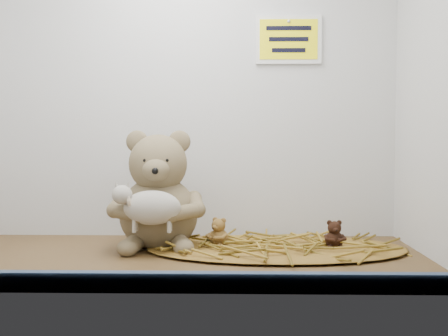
{
  "coord_description": "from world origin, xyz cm",
  "views": [
    {
      "loc": [
        15.6,
        -128.02,
        27.54
      ],
      "look_at": [
        12.68,
        3.68,
        20.63
      ],
      "focal_mm": 45.0,
      "sensor_mm": 36.0,
      "label": 1
    }
  ],
  "objects_px": {
    "mini_teddy_tan": "(219,230)",
    "mini_teddy_brown": "(334,233)",
    "toy_lamb": "(152,208)",
    "main_teddy": "(158,189)"
  },
  "relations": [
    {
      "from": "main_teddy",
      "to": "mini_teddy_tan",
      "type": "distance_m",
      "value": 0.18
    },
    {
      "from": "toy_lamb",
      "to": "mini_teddy_tan",
      "type": "xyz_separation_m",
      "value": [
        0.15,
        0.08,
        -0.07
      ]
    },
    {
      "from": "mini_teddy_tan",
      "to": "main_teddy",
      "type": "bearing_deg",
      "value": -153.58
    },
    {
      "from": "main_teddy",
      "to": "toy_lamb",
      "type": "relative_size",
      "value": 1.69
    },
    {
      "from": "mini_teddy_tan",
      "to": "mini_teddy_brown",
      "type": "relative_size",
      "value": 1.05
    },
    {
      "from": "main_teddy",
      "to": "mini_teddy_tan",
      "type": "xyz_separation_m",
      "value": [
        0.15,
        -0.02,
        -0.1
      ]
    },
    {
      "from": "mini_teddy_tan",
      "to": "mini_teddy_brown",
      "type": "bearing_deg",
      "value": 31.81
    },
    {
      "from": "toy_lamb",
      "to": "mini_teddy_brown",
      "type": "xyz_separation_m",
      "value": [
        0.44,
        0.07,
        -0.07
      ]
    },
    {
      "from": "mini_teddy_brown",
      "to": "main_teddy",
      "type": "bearing_deg",
      "value": 173.04
    },
    {
      "from": "mini_teddy_tan",
      "to": "mini_teddy_brown",
      "type": "height_order",
      "value": "mini_teddy_tan"
    }
  ]
}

